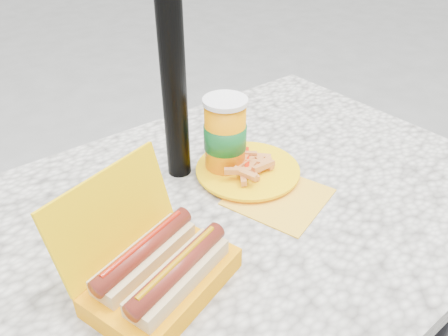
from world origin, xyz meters
TOP-DOWN VIEW (x-y plane):
  - picnic_table at (0.00, 0.00)m, footprint 1.20×0.80m
  - umbrella_pole at (0.00, 0.16)m, footprint 0.05×0.05m
  - hotdog_box at (-0.20, -0.09)m, footprint 0.27×0.24m
  - fries_plate at (0.11, 0.05)m, footprint 0.23×0.33m
  - soda_cup at (0.08, 0.10)m, footprint 0.09×0.09m

SIDE VIEW (x-z plane):
  - picnic_table at x=0.00m, z-range 0.27..1.02m
  - fries_plate at x=0.11m, z-range 0.74..0.78m
  - hotdog_box at x=-0.20m, z-range 0.70..0.88m
  - soda_cup at x=0.08m, z-range 0.75..0.92m
  - umbrella_pole at x=0.00m, z-range 0.00..2.20m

